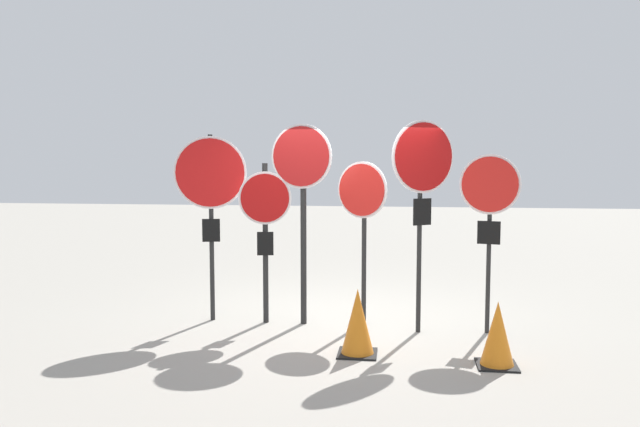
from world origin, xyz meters
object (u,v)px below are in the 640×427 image
object	(u,v)px
stop_sign_4	(423,174)
traffic_cone_0	(497,334)
stop_sign_3	(362,204)
stop_sign_5	(490,200)
stop_sign_2	(302,181)
stop_sign_1	(265,215)
stop_sign_0	(210,184)
traffic_cone_1	(358,322)

from	to	relation	value
stop_sign_4	traffic_cone_0	distance (m)	2.11
stop_sign_3	stop_sign_5	xyz separation A→B (m)	(1.54, -0.24, 0.07)
stop_sign_4	stop_sign_2	bearing A→B (deg)	138.67
stop_sign_1	stop_sign_0	bearing A→B (deg)	167.31
stop_sign_4	traffic_cone_0	world-z (taller)	stop_sign_4
stop_sign_1	traffic_cone_1	size ratio (longest dim) A/B	2.85
stop_sign_5	traffic_cone_0	bearing A→B (deg)	-79.46
stop_sign_2	traffic_cone_0	size ratio (longest dim) A/B	3.79
stop_sign_5	traffic_cone_1	distance (m)	2.22
stop_sign_4	stop_sign_5	size ratio (longest dim) A/B	1.19
stop_sign_1	traffic_cone_1	distance (m)	2.01
stop_sign_2	stop_sign_1	bearing A→B (deg)	-166.96
stop_sign_3	stop_sign_4	distance (m)	0.89
stop_sign_5	traffic_cone_0	distance (m)	1.77
stop_sign_3	traffic_cone_1	bearing A→B (deg)	-60.96
stop_sign_5	stop_sign_3	bearing A→B (deg)	-175.36
stop_sign_3	traffic_cone_0	xyz separation A→B (m)	(1.48, -1.45, -1.23)
stop_sign_5	stop_sign_2	bearing A→B (deg)	-170.24
stop_sign_2	stop_sign_5	world-z (taller)	stop_sign_2
stop_sign_0	traffic_cone_0	distance (m)	3.99
stop_sign_4	traffic_cone_1	world-z (taller)	stop_sign_4
stop_sign_4	stop_sign_5	bearing A→B (deg)	-28.59
stop_sign_2	stop_sign_5	size ratio (longest dim) A/B	1.17
stop_sign_4	stop_sign_5	world-z (taller)	stop_sign_4
stop_sign_1	stop_sign_3	xyz separation A→B (m)	(1.24, 0.09, 0.15)
stop_sign_1	traffic_cone_0	world-z (taller)	stop_sign_1
stop_sign_0	traffic_cone_1	bearing A→B (deg)	-42.80
stop_sign_5	traffic_cone_1	world-z (taller)	stop_sign_5
stop_sign_0	stop_sign_4	distance (m)	2.72
stop_sign_0	stop_sign_5	size ratio (longest dim) A/B	1.12
stop_sign_1	stop_sign_3	size ratio (longest dim) A/B	0.99
stop_sign_0	traffic_cone_0	bearing A→B (deg)	-34.09
stop_sign_2	traffic_cone_1	size ratio (longest dim) A/B	3.53
stop_sign_0	stop_sign_1	world-z (taller)	stop_sign_0
stop_sign_2	stop_sign_3	bearing A→B (deg)	19.81
stop_sign_0	stop_sign_1	bearing A→B (deg)	-14.44
stop_sign_0	stop_sign_4	world-z (taller)	stop_sign_4
stop_sign_3	traffic_cone_0	size ratio (longest dim) A/B	3.10
stop_sign_1	stop_sign_5	bearing A→B (deg)	-13.50
traffic_cone_0	traffic_cone_1	world-z (taller)	traffic_cone_1
traffic_cone_0	stop_sign_2	bearing A→B (deg)	148.75
traffic_cone_0	stop_sign_4	bearing A→B (deg)	122.86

